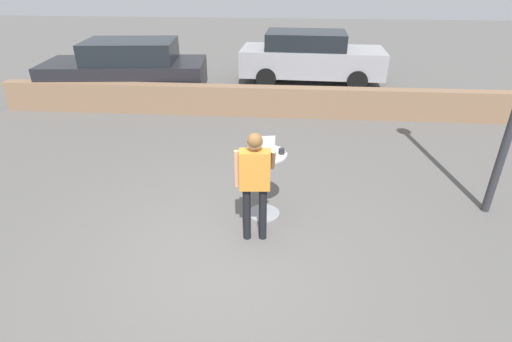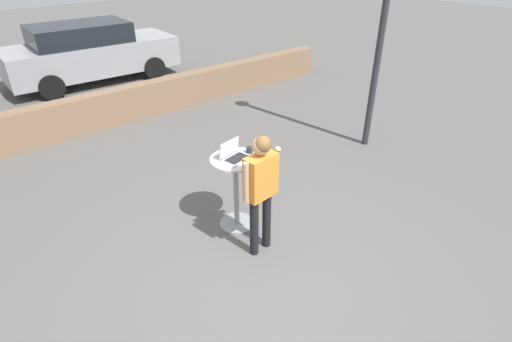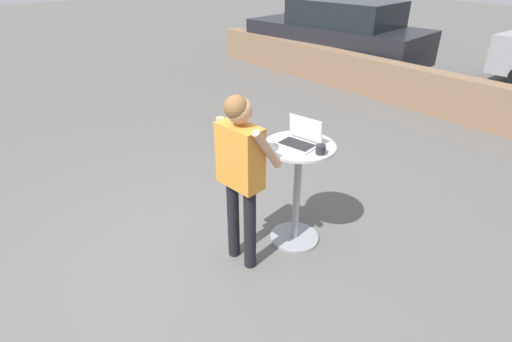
{
  "view_description": "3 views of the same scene",
  "coord_description": "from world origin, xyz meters",
  "px_view_note": "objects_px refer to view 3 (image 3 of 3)",
  "views": [
    {
      "loc": [
        0.72,
        -4.12,
        3.51
      ],
      "look_at": [
        0.33,
        0.73,
        0.94
      ],
      "focal_mm": 28.0,
      "sensor_mm": 36.0,
      "label": 1
    },
    {
      "loc": [
        -2.28,
        -2.52,
        3.49
      ],
      "look_at": [
        0.36,
        0.59,
        1.11
      ],
      "focal_mm": 28.0,
      "sensor_mm": 36.0,
      "label": 2
    },
    {
      "loc": [
        2.67,
        -1.31,
        2.56
      ],
      "look_at": [
        0.31,
        0.66,
        0.88
      ],
      "focal_mm": 28.0,
      "sensor_mm": 36.0,
      "label": 3
    }
  ],
  "objects_px": {
    "cafe_table": "(297,184)",
    "coffee_mug": "(321,150)",
    "laptop": "(300,139)",
    "parked_car_near_street": "(337,35)",
    "standing_person": "(240,164)"
  },
  "relations": [
    {
      "from": "cafe_table",
      "to": "laptop",
      "type": "distance_m",
      "value": 0.46
    },
    {
      "from": "laptop",
      "to": "parked_car_near_street",
      "type": "height_order",
      "value": "parked_car_near_street"
    },
    {
      "from": "cafe_table",
      "to": "coffee_mug",
      "type": "distance_m",
      "value": 0.51
    },
    {
      "from": "cafe_table",
      "to": "coffee_mug",
      "type": "xyz_separation_m",
      "value": [
        0.24,
        0.0,
        0.45
      ]
    },
    {
      "from": "cafe_table",
      "to": "coffee_mug",
      "type": "relative_size",
      "value": 9.14
    },
    {
      "from": "parked_car_near_street",
      "to": "laptop",
      "type": "bearing_deg",
      "value": -53.07
    },
    {
      "from": "cafe_table",
      "to": "parked_car_near_street",
      "type": "distance_m",
      "value": 6.89
    },
    {
      "from": "coffee_mug",
      "to": "parked_car_near_street",
      "type": "relative_size",
      "value": 0.03
    },
    {
      "from": "standing_person",
      "to": "parked_car_near_street",
      "type": "relative_size",
      "value": 0.36
    },
    {
      "from": "coffee_mug",
      "to": "parked_car_near_street",
      "type": "xyz_separation_m",
      "value": [
        -4.38,
        5.5,
        -0.25
      ]
    },
    {
      "from": "laptop",
      "to": "parked_car_near_street",
      "type": "xyz_separation_m",
      "value": [
        -4.13,
        5.49,
        -0.26
      ]
    },
    {
      "from": "laptop",
      "to": "parked_car_near_street",
      "type": "relative_size",
      "value": 0.09
    },
    {
      "from": "coffee_mug",
      "to": "standing_person",
      "type": "height_order",
      "value": "standing_person"
    },
    {
      "from": "cafe_table",
      "to": "laptop",
      "type": "xyz_separation_m",
      "value": [
        -0.01,
        0.01,
        0.46
      ]
    },
    {
      "from": "laptop",
      "to": "parked_car_near_street",
      "type": "bearing_deg",
      "value": 126.93
    }
  ]
}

